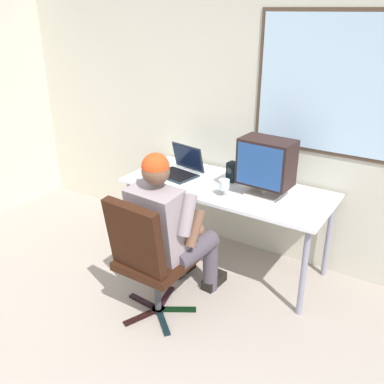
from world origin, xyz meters
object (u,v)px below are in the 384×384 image
(office_chair, at_px, (146,254))
(wine_glass, at_px, (224,185))
(crt_monitor, at_px, (266,163))
(person_seated, at_px, (169,227))
(desk_speaker, at_px, (232,172))
(desk, at_px, (226,193))
(laptop, at_px, (181,167))

(office_chair, relative_size, wine_glass, 6.99)
(crt_monitor, bearing_deg, person_seated, -121.79)
(person_seated, distance_m, desk_speaker, 0.83)
(person_seated, bearing_deg, wine_glass, 71.62)
(person_seated, bearing_deg, desk_speaker, 84.71)
(person_seated, bearing_deg, office_chair, -93.24)
(wine_glass, distance_m, desk_speaker, 0.32)
(desk_speaker, bearing_deg, desk, -83.09)
(desk, distance_m, desk_speaker, 0.19)
(wine_glass, bearing_deg, office_chair, -103.44)
(desk, height_order, laptop, laptop)
(desk, bearing_deg, office_chair, -96.23)
(desk_speaker, bearing_deg, wine_glass, -73.54)
(crt_monitor, xyz_separation_m, wine_glass, (-0.26, -0.19, -0.17))
(crt_monitor, xyz_separation_m, desk_speaker, (-0.35, 0.12, -0.18))
(crt_monitor, xyz_separation_m, laptop, (-0.81, 0.03, -0.20))
(desk, relative_size, crt_monitor, 3.80)
(crt_monitor, bearing_deg, office_chair, -115.03)
(desk, height_order, desk_speaker, desk_speaker)
(office_chair, bearing_deg, desk_speaker, 85.20)
(desk, distance_m, crt_monitor, 0.47)
(person_seated, relative_size, desk_speaker, 7.31)
(desk, height_order, office_chair, office_chair)
(office_chair, height_order, laptop, laptop)
(laptop, relative_size, desk_speaker, 2.27)
(laptop, xyz_separation_m, wine_glass, (0.55, -0.22, 0.03))
(desk, relative_size, desk_speaker, 10.20)
(crt_monitor, bearing_deg, desk, 179.05)
(wine_glass, bearing_deg, desk_speaker, 106.46)
(desk, distance_m, office_chair, 0.96)
(crt_monitor, distance_m, wine_glass, 0.36)
(office_chair, xyz_separation_m, laptop, (-0.37, 0.98, 0.26))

